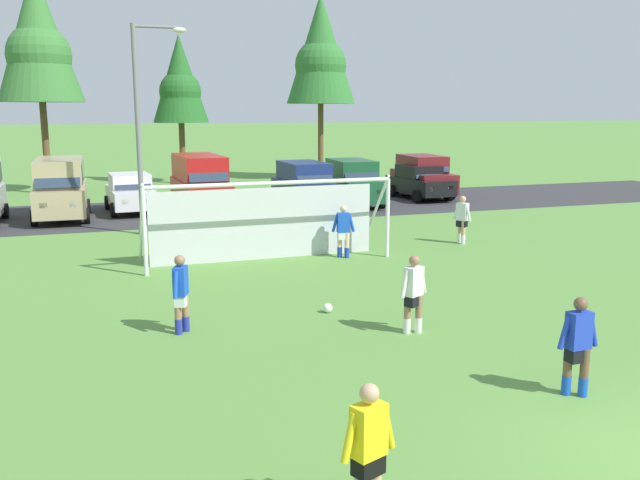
{
  "coord_description": "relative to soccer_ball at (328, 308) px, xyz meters",
  "views": [
    {
      "loc": [
        -7.18,
        -6.1,
        4.55
      ],
      "look_at": [
        -1.57,
        10.34,
        1.17
      ],
      "focal_mm": 38.01,
      "sensor_mm": 36.0,
      "label": 1
    }
  ],
  "objects": [
    {
      "name": "ground_plane",
      "position": [
        2.25,
        7.19,
        -0.11
      ],
      "size": [
        400.0,
        400.0,
        0.0
      ],
      "primitive_type": "plane",
      "color": "#598C3D"
    },
    {
      "name": "parking_lot_strip",
      "position": [
        2.25,
        16.64,
        -0.11
      ],
      "size": [
        52.0,
        8.4,
        0.01
      ],
      "primitive_type": "cube",
      "color": "#333335",
      "rests_on": "ground"
    },
    {
      "name": "soccer_ball",
      "position": [
        0.0,
        0.0,
        0.0
      ],
      "size": [
        0.22,
        0.22,
        0.22
      ],
      "color": "white",
      "rests_on": "ground"
    },
    {
      "name": "soccer_goal",
      "position": [
        0.05,
        5.71,
        1.18
      ],
      "size": [
        7.44,
        2.03,
        2.57
      ],
      "color": "white",
      "rests_on": "ground"
    },
    {
      "name": "referee",
      "position": [
        -2.22,
        -7.6,
        0.71
      ],
      "size": [
        0.74,
        0.36,
        1.64
      ],
      "color": "tan",
      "rests_on": "ground"
    },
    {
      "name": "player_striker_near",
      "position": [
        7.03,
        6.11,
        0.71
      ],
      "size": [
        0.4,
        0.72,
        1.64
      ],
      "color": "tan",
      "rests_on": "ground"
    },
    {
      "name": "player_midfield_center",
      "position": [
        -3.31,
        -0.34,
        0.71
      ],
      "size": [
        0.42,
        0.68,
        1.64
      ],
      "color": "#936B4C",
      "rests_on": "ground"
    },
    {
      "name": "player_defender_far",
      "position": [
        2.39,
        5.33,
        0.71
      ],
      "size": [
        0.72,
        0.3,
        1.64
      ],
      "color": "beige",
      "rests_on": "ground"
    },
    {
      "name": "player_winger_right",
      "position": [
        1.18,
        -1.9,
        0.71
      ],
      "size": [
        0.73,
        0.39,
        1.64
      ],
      "color": "#936B4C",
      "rests_on": "ground"
    },
    {
      "name": "player_trailing_back",
      "position": [
        2.26,
        -5.54,
        0.71
      ],
      "size": [
        0.74,
        0.29,
        1.64
      ],
      "color": "brown",
      "rests_on": "ground"
    },
    {
      "name": "parked_car_slot_left",
      "position": [
        -6.09,
        16.11,
        1.23
      ],
      "size": [
        2.25,
        4.83,
        2.52
      ],
      "color": "tan",
      "rests_on": "ground"
    },
    {
      "name": "parked_car_slot_center_left",
      "position": [
        -3.23,
        17.15,
        0.77
      ],
      "size": [
        2.24,
        4.3,
        1.72
      ],
      "color": "silver",
      "rests_on": "ground"
    },
    {
      "name": "parked_car_slot_center",
      "position": [
        -0.26,
        16.38,
        1.23
      ],
      "size": [
        2.33,
        4.87,
        2.52
      ],
      "color": "red",
      "rests_on": "ground"
    },
    {
      "name": "parked_car_slot_center_right",
      "position": [
        4.38,
        15.53,
        1.0
      ],
      "size": [
        2.22,
        4.64,
        2.16
      ],
      "color": "navy",
      "rests_on": "ground"
    },
    {
      "name": "parked_car_slot_right",
      "position": [
        6.95,
        16.13,
        1.0
      ],
      "size": [
        2.35,
        4.71,
        2.16
      ],
      "color": "#194C2D",
      "rests_on": "ground"
    },
    {
      "name": "parked_car_slot_far_right",
      "position": [
        11.05,
        17.13,
        0.77
      ],
      "size": [
        2.21,
        4.29,
        1.72
      ],
      "color": "black",
      "rests_on": "ground"
    },
    {
      "name": "parked_car_slot_end",
      "position": [
        11.58,
        17.83,
        1.0
      ],
      "size": [
        2.34,
        4.7,
        2.16
      ],
      "color": "maroon",
      "rests_on": "ground"
    },
    {
      "name": "tree_left_edge",
      "position": [
        -7.05,
        25.56,
        7.97
      ],
      "size": [
        4.41,
        4.41,
        11.75
      ],
      "color": "brown",
      "rests_on": "ground"
    },
    {
      "name": "tree_mid_left",
      "position": [
        0.58,
        28.38,
        6.03
      ],
      "size": [
        3.35,
        3.35,
        8.94
      ],
      "color": "brown",
      "rests_on": "ground"
    },
    {
      "name": "tree_center_back",
      "position": [
        9.44,
        28.06,
        7.93
      ],
      "size": [
        4.38,
        4.38,
        11.69
      ],
      "color": "brown",
      "rests_on": "ground"
    },
    {
      "name": "street_lamp",
      "position": [
        -3.0,
        11.48,
        3.77
      ],
      "size": [
        2.0,
        0.32,
        7.49
      ],
      "color": "slate",
      "rests_on": "ground"
    }
  ]
}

